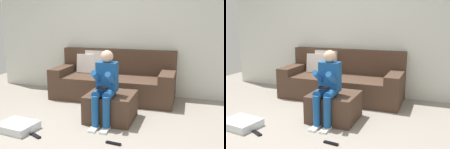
% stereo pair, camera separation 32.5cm
% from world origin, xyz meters
% --- Properties ---
extents(ground_plane, '(7.20, 7.20, 0.00)m').
position_xyz_m(ground_plane, '(0.00, 0.00, 0.00)').
color(ground_plane, gray).
extents(wall_back, '(5.54, 0.10, 2.49)m').
position_xyz_m(wall_back, '(0.00, 2.24, 1.24)').
color(wall_back, silver).
rests_on(wall_back, ground_plane).
extents(couch_sectional, '(2.27, 0.88, 0.90)m').
position_xyz_m(couch_sectional, '(-0.05, 1.81, 0.32)').
color(couch_sectional, '#473326').
rests_on(couch_sectional, ground_plane).
extents(ottoman, '(0.69, 0.65, 0.40)m').
position_xyz_m(ottoman, '(0.24, 0.73, 0.20)').
color(ottoman, '#473326').
rests_on(ottoman, ground_plane).
extents(person_seated, '(0.29, 0.55, 1.06)m').
position_xyz_m(person_seated, '(0.21, 0.55, 0.58)').
color(person_seated, '#194C8C').
rests_on(person_seated, ground_plane).
extents(storage_bin, '(0.54, 0.46, 0.10)m').
position_xyz_m(storage_bin, '(-0.86, -0.01, 0.05)').
color(storage_bin, silver).
rests_on(storage_bin, ground_plane).
extents(remote_near_ottoman, '(0.20, 0.07, 0.02)m').
position_xyz_m(remote_near_ottoman, '(0.51, -0.03, 0.01)').
color(remote_near_ottoman, black).
rests_on(remote_near_ottoman, ground_plane).
extents(remote_by_storage_bin, '(0.20, 0.13, 0.02)m').
position_xyz_m(remote_by_storage_bin, '(-0.52, -0.12, 0.01)').
color(remote_by_storage_bin, black).
rests_on(remote_by_storage_bin, ground_plane).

